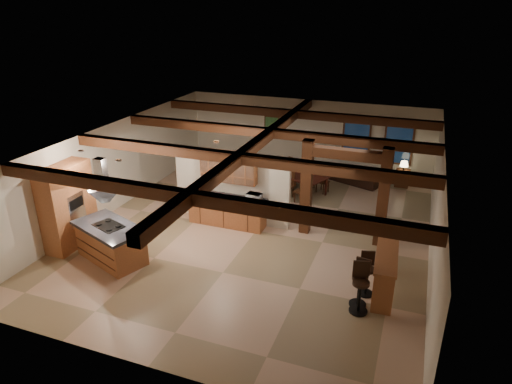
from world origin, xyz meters
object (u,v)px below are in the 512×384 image
sofa (355,175)px  bar_counter (386,265)px  kitchen_island (111,242)px  dining_table (298,183)px

sofa → bar_counter: bearing=124.9°
kitchen_island → dining_table: (3.47, 6.29, -0.17)m
dining_table → sofa: bearing=68.4°
dining_table → sofa: dining_table is taller
kitchen_island → dining_table: bearing=61.1°
kitchen_island → sofa: (5.26, 8.01, -0.23)m
kitchen_island → dining_table: size_ratio=1.17×
dining_table → bar_counter: bearing=-30.8°
dining_table → bar_counter: 6.37m
dining_table → sofa: size_ratio=0.99×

